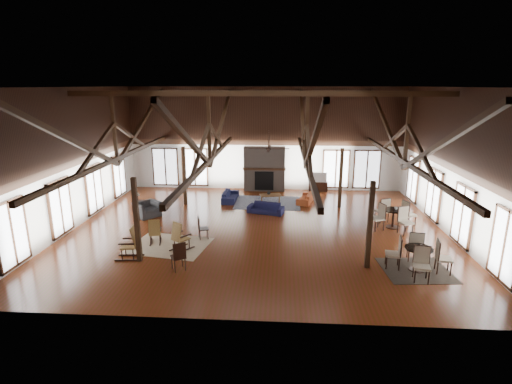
# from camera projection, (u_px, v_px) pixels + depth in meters

# --- Properties ---
(floor) EXTENTS (16.00, 16.00, 0.00)m
(floor) POSITION_uv_depth(u_px,v_px,m) (257.00, 229.00, 17.40)
(floor) COLOR #5F2314
(floor) RESTS_ON ground
(ceiling) EXTENTS (16.00, 14.00, 0.02)m
(ceiling) POSITION_uv_depth(u_px,v_px,m) (258.00, 87.00, 15.84)
(ceiling) COLOR black
(ceiling) RESTS_ON wall_back
(wall_back) EXTENTS (16.00, 0.02, 6.00)m
(wall_back) POSITION_uv_depth(u_px,v_px,m) (265.00, 139.00, 23.37)
(wall_back) COLOR silver
(wall_back) RESTS_ON floor
(wall_front) EXTENTS (16.00, 0.02, 6.00)m
(wall_front) POSITION_uv_depth(u_px,v_px,m) (240.00, 214.00, 9.88)
(wall_front) COLOR silver
(wall_front) RESTS_ON floor
(wall_left) EXTENTS (0.02, 14.00, 6.00)m
(wall_left) POSITION_uv_depth(u_px,v_px,m) (72.00, 159.00, 17.13)
(wall_left) COLOR silver
(wall_left) RESTS_ON floor
(wall_right) EXTENTS (0.02, 14.00, 6.00)m
(wall_right) POSITION_uv_depth(u_px,v_px,m) (455.00, 164.00, 16.12)
(wall_right) COLOR silver
(wall_right) RESTS_ON floor
(roof_truss) EXTENTS (15.60, 14.07, 3.14)m
(roof_truss) POSITION_uv_depth(u_px,v_px,m) (257.00, 137.00, 16.36)
(roof_truss) COLOR #321F0D
(roof_truss) RESTS_ON wall_back
(post_grid) EXTENTS (8.16, 7.16, 3.05)m
(post_grid) POSITION_uv_depth(u_px,v_px,m) (257.00, 195.00, 17.01)
(post_grid) COLOR #321F0D
(post_grid) RESTS_ON floor
(fireplace) EXTENTS (2.50, 0.69, 2.60)m
(fireplace) POSITION_uv_depth(u_px,v_px,m) (264.00, 169.00, 23.50)
(fireplace) COLOR #6A5C51
(fireplace) RESTS_ON floor
(ceiling_fan) EXTENTS (1.60, 1.60, 0.75)m
(ceiling_fan) POSITION_uv_depth(u_px,v_px,m) (269.00, 148.00, 15.44)
(ceiling_fan) COLOR black
(ceiling_fan) RESTS_ON roof_truss
(sofa_navy_front) EXTENTS (1.86, 1.13, 0.51)m
(sofa_navy_front) POSITION_uv_depth(u_px,v_px,m) (266.00, 208.00, 19.51)
(sofa_navy_front) COLOR #121334
(sofa_navy_front) RESTS_ON floor
(sofa_navy_left) EXTENTS (1.82, 0.77, 0.52)m
(sofa_navy_left) POSITION_uv_depth(u_px,v_px,m) (230.00, 196.00, 21.63)
(sofa_navy_left) COLOR #141738
(sofa_navy_left) RESTS_ON floor
(sofa_orange) EXTENTS (1.81, 1.10, 0.50)m
(sofa_orange) POSITION_uv_depth(u_px,v_px,m) (306.00, 198.00, 21.34)
(sofa_orange) COLOR #A2431F
(sofa_orange) RESTS_ON floor
(coffee_table) EXTENTS (1.22, 0.81, 0.43)m
(coffee_table) POSITION_uv_depth(u_px,v_px,m) (271.00, 196.00, 21.29)
(coffee_table) COLOR brown
(coffee_table) RESTS_ON floor
(vase) EXTENTS (0.21, 0.21, 0.20)m
(vase) POSITION_uv_depth(u_px,v_px,m) (269.00, 193.00, 21.28)
(vase) COLOR #B2B2B2
(vase) RESTS_ON coffee_table
(armchair) EXTENTS (1.43, 1.44, 0.71)m
(armchair) POSITION_uv_depth(u_px,v_px,m) (147.00, 209.00, 19.01)
(armchair) COLOR #2C2C2E
(armchair) RESTS_ON floor
(side_table_lamp) EXTENTS (0.42, 0.42, 1.06)m
(side_table_lamp) POSITION_uv_depth(u_px,v_px,m) (137.00, 203.00, 19.76)
(side_table_lamp) COLOR black
(side_table_lamp) RESTS_ON floor
(rocking_chair_a) EXTENTS (0.58, 0.85, 1.01)m
(rocking_chair_a) POSITION_uv_depth(u_px,v_px,m) (155.00, 232.00, 15.72)
(rocking_chair_a) COLOR olive
(rocking_chair_a) RESTS_ON floor
(rocking_chair_b) EXTENTS (0.90, 0.98, 1.13)m
(rocking_chair_b) POSITION_uv_depth(u_px,v_px,m) (179.00, 237.00, 15.04)
(rocking_chair_b) COLOR olive
(rocking_chair_b) RESTS_ON floor
(rocking_chair_c) EXTENTS (0.99, 0.59, 1.22)m
(rocking_chair_c) POSITION_uv_depth(u_px,v_px,m) (132.00, 244.00, 14.32)
(rocking_chair_c) COLOR olive
(rocking_chair_c) RESTS_ON floor
(side_chair_a) EXTENTS (0.51, 0.51, 0.94)m
(side_chair_a) POSITION_uv_depth(u_px,v_px,m) (201.00, 226.00, 16.17)
(side_chair_a) COLOR black
(side_chair_a) RESTS_ON floor
(side_chair_b) EXTENTS (0.60, 0.60, 1.04)m
(side_chair_b) POSITION_uv_depth(u_px,v_px,m) (179.00, 254.00, 13.35)
(side_chair_b) COLOR black
(side_chair_b) RESTS_ON floor
(cafe_table_near) EXTENTS (2.19, 2.19, 1.12)m
(cafe_table_near) POSITION_uv_depth(u_px,v_px,m) (418.00, 255.00, 13.42)
(cafe_table_near) COLOR black
(cafe_table_near) RESTS_ON floor
(cafe_table_far) EXTENTS (2.22, 2.22, 1.14)m
(cafe_table_far) POSITION_uv_depth(u_px,v_px,m) (393.00, 215.00, 17.45)
(cafe_table_far) COLOR black
(cafe_table_far) RESTS_ON floor
(cup_near) EXTENTS (0.14, 0.14, 0.10)m
(cup_near) POSITION_uv_depth(u_px,v_px,m) (422.00, 246.00, 13.35)
(cup_near) COLOR #B2B2B2
(cup_near) RESTS_ON cafe_table_near
(cup_far) EXTENTS (0.14, 0.14, 0.10)m
(cup_far) POSITION_uv_depth(u_px,v_px,m) (396.00, 208.00, 17.41)
(cup_far) COLOR #B2B2B2
(cup_far) RESTS_ON cafe_table_far
(tv_console) EXTENTS (1.09, 0.41, 0.55)m
(tv_console) POSITION_uv_depth(u_px,v_px,m) (318.00, 186.00, 23.64)
(tv_console) COLOR black
(tv_console) RESTS_ON floor
(television) EXTENTS (1.02, 0.19, 0.59)m
(television) POSITION_uv_depth(u_px,v_px,m) (318.00, 177.00, 23.49)
(television) COLOR #B2B2B2
(television) RESTS_ON tv_console
(rug_tan) EXTENTS (3.26, 2.75, 0.01)m
(rug_tan) POSITION_uv_depth(u_px,v_px,m) (169.00, 246.00, 15.60)
(rug_tan) COLOR tan
(rug_tan) RESTS_ON floor
(rug_navy) EXTENTS (3.46, 2.62, 0.01)m
(rug_navy) POSITION_uv_depth(u_px,v_px,m) (268.00, 203.00, 21.29)
(rug_navy) COLOR navy
(rug_navy) RESTS_ON floor
(rug_dark) EXTENTS (2.36, 2.18, 0.01)m
(rug_dark) POSITION_uv_depth(u_px,v_px,m) (416.00, 270.00, 13.53)
(rug_dark) COLOR black
(rug_dark) RESTS_ON floor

